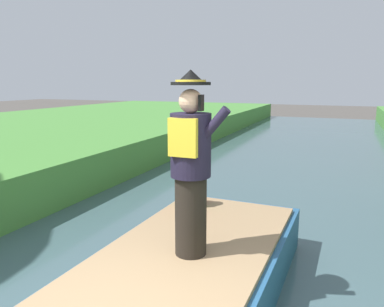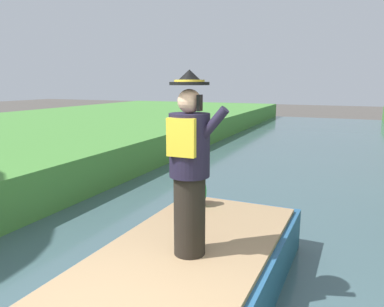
# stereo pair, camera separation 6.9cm
# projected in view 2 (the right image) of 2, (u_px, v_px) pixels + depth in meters

# --- Properties ---
(boat) EXTENTS (1.89, 4.24, 0.61)m
(boat) POSITION_uv_depth(u_px,v_px,m) (178.00, 284.00, 3.76)
(boat) COLOR #23517A
(boat) RESTS_ON canal_water
(person_pirate) EXTENTS (0.61, 0.42, 1.85)m
(person_pirate) POSITION_uv_depth(u_px,v_px,m) (190.00, 166.00, 3.59)
(person_pirate) COLOR black
(person_pirate) RESTS_ON boat
(parrot_plush) EXTENTS (0.36, 0.35, 0.57)m
(parrot_plush) POSITION_uv_depth(u_px,v_px,m) (194.00, 189.00, 5.20)
(parrot_plush) COLOR red
(parrot_plush) RESTS_ON boat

